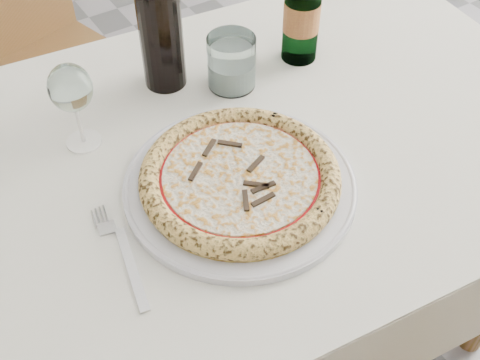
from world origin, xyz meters
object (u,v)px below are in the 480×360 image
at_px(chair_far, 26,47).
at_px(pizza, 240,177).
at_px(tumbler, 232,65).
at_px(plate, 240,185).
at_px(wine_bottle, 159,18).
at_px(beer_bottle, 302,8).
at_px(dining_table, 210,190).
at_px(wine_glass, 71,90).

relative_size(chair_far, pizza, 2.96).
bearing_deg(tumbler, plate, -119.24).
bearing_deg(tumbler, wine_bottle, 144.01).
height_order(plate, wine_bottle, wine_bottle).
bearing_deg(beer_bottle, wine_bottle, 165.04).
bearing_deg(beer_bottle, dining_table, -154.52).
bearing_deg(plate, tumbler, 60.76).
height_order(chair_far, plate, chair_far).
bearing_deg(wine_bottle, pizza, -95.61).
height_order(pizza, wine_bottle, wine_bottle).
xyz_separation_m(chair_far, wine_glass, (-0.07, -0.68, 0.34)).
bearing_deg(dining_table, wine_glass, 141.34).
distance_m(dining_table, wine_bottle, 0.31).
bearing_deg(tumbler, chair_far, 108.46).
xyz_separation_m(chair_far, plate, (0.10, -0.91, 0.23)).
relative_size(pizza, wine_glass, 1.99).
relative_size(plate, wine_bottle, 1.15).
xyz_separation_m(plate, pizza, (-0.00, -0.00, 0.02)).
distance_m(wine_glass, tumbler, 0.31).
bearing_deg(wine_glass, dining_table, -38.66).
distance_m(chair_far, wine_glass, 0.76).
distance_m(plate, tumbler, 0.27).
relative_size(chair_far, wine_bottle, 2.92).
distance_m(chair_far, pizza, 0.95).
relative_size(dining_table, plate, 3.90).
height_order(tumbler, beer_bottle, beer_bottle).
bearing_deg(dining_table, wine_bottle, 81.72).
xyz_separation_m(dining_table, beer_bottle, (0.29, 0.14, 0.20)).
bearing_deg(plate, wine_glass, 125.51).
distance_m(wine_glass, wine_bottle, 0.21).
relative_size(plate, pizza, 1.17).
xyz_separation_m(dining_table, plate, (-0.00, -0.10, 0.10)).
xyz_separation_m(pizza, beer_bottle, (0.29, 0.24, 0.08)).
height_order(chair_far, wine_glass, chair_far).
xyz_separation_m(wine_glass, wine_bottle, (0.20, 0.07, 0.02)).
bearing_deg(tumbler, dining_table, -134.35).
relative_size(dining_table, beer_bottle, 5.31).
xyz_separation_m(tumbler, wine_bottle, (-0.10, 0.07, 0.09)).
bearing_deg(plate, beer_bottle, 39.42).
bearing_deg(plate, chair_far, 95.98).
height_order(dining_table, pizza, pizza).
xyz_separation_m(chair_far, tumbler, (0.23, -0.68, 0.27)).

